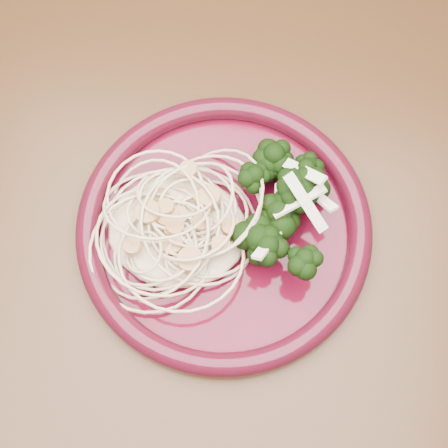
% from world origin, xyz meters
% --- Properties ---
extents(dining_table, '(1.20, 0.80, 0.75)m').
position_xyz_m(dining_table, '(0.00, 0.00, 0.65)').
color(dining_table, '#472814').
rests_on(dining_table, ground).
extents(dinner_plate, '(0.34, 0.34, 0.02)m').
position_xyz_m(dinner_plate, '(-0.01, -0.02, 0.76)').
color(dinner_plate, '#470716').
rests_on(dinner_plate, dining_table).
extents(spaghetti_pile, '(0.16, 0.14, 0.03)m').
position_xyz_m(spaghetti_pile, '(-0.05, -0.02, 0.77)').
color(spaghetti_pile, beige).
rests_on(spaghetti_pile, dinner_plate).
extents(scallop_cluster, '(0.13, 0.13, 0.04)m').
position_xyz_m(scallop_cluster, '(-0.05, -0.02, 0.81)').
color(scallop_cluster, tan).
rests_on(scallop_cluster, spaghetti_pile).
extents(broccoli_pile, '(0.11, 0.16, 0.05)m').
position_xyz_m(broccoli_pile, '(0.04, -0.00, 0.78)').
color(broccoli_pile, black).
rests_on(broccoli_pile, dinner_plate).
extents(onion_garnish, '(0.08, 0.10, 0.05)m').
position_xyz_m(onion_garnish, '(0.04, -0.00, 0.81)').
color(onion_garnish, white).
rests_on(onion_garnish, broccoli_pile).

